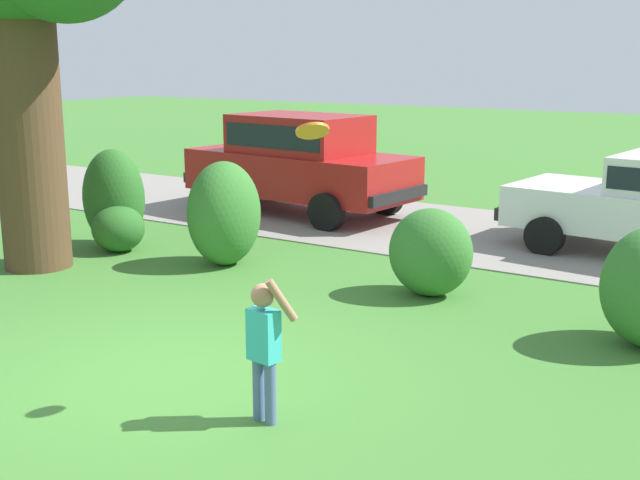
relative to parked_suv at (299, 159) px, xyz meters
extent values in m
plane|color=#3D752D|center=(3.48, -7.51, -1.08)|extent=(80.00, 80.00, 0.00)
cube|color=gray|center=(3.48, 0.09, -1.07)|extent=(28.00, 4.40, 0.02)
cylinder|color=#513823|center=(-0.93, -5.44, 0.85)|extent=(0.95, 0.95, 3.86)
ellipsoid|color=#286023|center=(-0.98, -3.88, -0.29)|extent=(1.05, 0.92, 1.57)
ellipsoid|color=#286023|center=(-0.64, -4.13, -0.71)|extent=(0.82, 0.82, 0.74)
ellipsoid|color=#33702B|center=(1.30, -3.88, -0.31)|extent=(1.02, 1.16, 1.54)
ellipsoid|color=#33702B|center=(4.51, -3.67, -0.51)|extent=(1.09, 0.95, 1.13)
cylinder|color=black|center=(5.07, -0.73, -0.78)|extent=(0.62, 0.28, 0.60)
cylinder|color=black|center=(5.25, 1.14, -0.78)|extent=(0.62, 0.28, 0.60)
cube|color=black|center=(4.33, 0.29, -0.56)|extent=(0.29, 1.75, 0.20)
cube|color=maroon|center=(0.00, 0.00, -0.28)|extent=(4.66, 2.28, 0.80)
cube|color=maroon|center=(0.00, 0.00, 0.48)|extent=(2.62, 1.86, 0.72)
cube|color=black|center=(0.00, 0.00, 0.48)|extent=(2.43, 1.86, 0.43)
cylinder|color=black|center=(-1.48, -0.80, -0.74)|extent=(0.70, 0.29, 0.68)
cylinder|color=black|center=(-1.29, 1.07, -0.74)|extent=(0.70, 0.29, 0.68)
cylinder|color=black|center=(1.29, -1.07, -0.74)|extent=(0.70, 0.29, 0.68)
cylinder|color=black|center=(1.48, 0.80, -0.74)|extent=(0.70, 0.29, 0.68)
cube|color=black|center=(-2.28, 0.23, -0.48)|extent=(0.29, 1.75, 0.20)
cube|color=black|center=(2.28, -0.23, -0.48)|extent=(0.29, 1.75, 0.20)
cylinder|color=#4C608C|center=(4.87, -7.80, -0.80)|extent=(0.10, 0.10, 0.55)
cylinder|color=#4C608C|center=(5.01, -7.82, -0.80)|extent=(0.10, 0.10, 0.55)
cube|color=#33B2B2|center=(4.94, -7.81, -0.31)|extent=(0.28, 0.20, 0.44)
sphere|color=#A37556|center=(4.94, -7.81, 0.03)|extent=(0.20, 0.20, 0.20)
cylinder|color=#A37556|center=(5.11, -7.78, 0.01)|extent=(0.21, 0.22, 0.39)
cylinder|color=#A37556|center=(4.78, -7.79, -0.36)|extent=(0.07, 0.07, 0.36)
cylinder|color=orange|center=(5.10, -7.32, 1.34)|extent=(0.31, 0.27, 0.23)
cylinder|color=#1EB7B2|center=(5.10, -7.32, 1.34)|extent=(0.17, 0.15, 0.14)
camera|label=1|loc=(8.77, -12.89, 1.94)|focal=45.58mm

